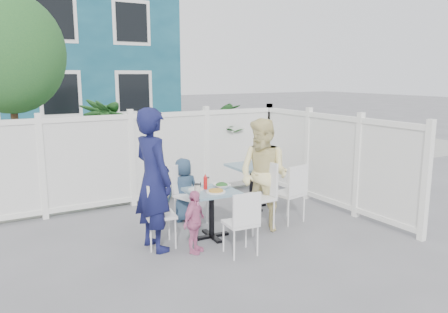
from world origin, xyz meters
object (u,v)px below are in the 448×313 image
chair_right (261,191)px  woman (263,175)px  chair_left (154,210)px  man (153,180)px  boy (184,190)px  chair_back (187,189)px  main_table (212,201)px  toddler (194,222)px  chair_near (243,219)px  spare_table (252,175)px

chair_right → woman: woman is taller
chair_left → man: 0.42m
chair_right → boy: bearing=41.2°
chair_left → chair_right: 1.61m
chair_back → main_table: bearing=74.1°
chair_right → chair_back: (-0.80, 0.81, -0.06)m
chair_left → chair_back: 1.03m
boy → man: bearing=50.4°
chair_left → toddler: bearing=49.5°
chair_near → woman: (0.79, 0.69, 0.33)m
main_table → spare_table: spare_table is taller
spare_table → toddler: size_ratio=0.91×
man → toddler: size_ratio=2.26×
chair_back → toddler: size_ratio=1.11×
chair_right → chair_back: bearing=44.3°
main_table → chair_back: bearing=91.4°
chair_right → toddler: (-1.23, -0.29, -0.18)m
main_table → chair_back: chair_back is taller
chair_left → woman: bearing=93.8°
chair_near → boy: boy is taller
boy → toddler: (-0.41, -1.20, -0.09)m
man → spare_table: bearing=-77.0°
chair_near → toddler: chair_near is taller
man → toddler: 0.75m
spare_table → chair_right: bearing=-116.8°
man → chair_right: bearing=-102.5°
spare_table → chair_back: 1.29m
chair_back → chair_near: chair_back is taller
boy → main_table: bearing=97.0°
chair_back → boy: size_ratio=0.91×
chair_right → toddler: 1.28m
chair_left → toddler: size_ratio=1.07×
spare_table → woman: (-0.44, -0.95, 0.24)m
chair_back → spare_table: bearing=168.7°
spare_table → chair_left: chair_left is taller
spare_table → chair_near: (-1.23, -1.64, -0.09)m
chair_right → boy: 1.23m
main_table → spare_table: 1.54m
main_table → toddler: 0.58m
chair_near → toddler: (-0.48, 0.41, -0.08)m
main_table → chair_near: chair_near is taller
main_table → man: bearing=177.2°
woman → man: bearing=-115.6°
main_table → chair_near: bearing=-87.4°
chair_near → boy: 1.61m
spare_table → chair_near: chair_near is taller
woman → toddler: 1.36m
spare_table → chair_left: 2.22m
chair_near → boy: bearing=97.4°
main_table → woman: bearing=-5.0°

